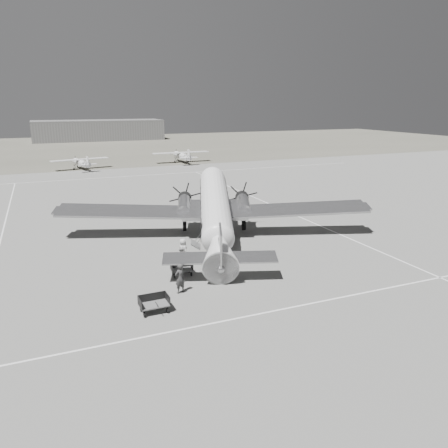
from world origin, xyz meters
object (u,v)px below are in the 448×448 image
Objects in this scene: baggage_cart_far at (154,304)px; ground_crew at (180,278)px; hangar_main at (98,130)px; dc3_airliner at (215,212)px; light_plane_left at (81,164)px; passenger at (183,250)px; baggage_cart_near at (182,269)px; ramp_agent at (182,259)px; light_plane_right at (182,157)px.

ground_crew is (2.27, 2.10, 0.50)m from baggage_cart_far.
dc3_airliner is (-4.90, -119.92, -0.47)m from hangar_main.
light_plane_left reaches higher than passenger.
ground_crew is at bearing 41.49° from baggage_cart_far.
dc3_airliner is at bearing 52.15° from baggage_cart_far.
dc3_airliner is 51.82m from light_plane_left.
ground_crew is (-11.12, -129.24, -2.27)m from hangar_main.
light_plane_left reaches higher than baggage_cart_near.
hangar_main is 126.80m from baggage_cart_near.
ramp_agent reaches higher than passenger.
hangar_main reaches higher than ground_crew.
hangar_main reaches higher than baggage_cart_far.
light_plane_left is 5.27× the size of ground_crew.
light_plane_right is 6.55× the size of baggage_cart_far.
light_plane_right is 6.33× the size of ramp_agent.
passenger is (-17.68, -56.99, -0.32)m from light_plane_right.
hangar_main is 22.33× the size of passenger.
ramp_agent is at bearing -111.65° from dc3_airliner.
ramp_agent is at bearing -99.60° from light_plane_left.
ground_crew is at bearing 145.41° from passenger.
hangar_main is 20.47× the size of ground_crew.
dc3_airliner is 8.62m from baggage_cart_near.
baggage_cart_near is at bearing -109.47° from dc3_airliner.
baggage_cart_near is (-18.65, -59.73, -0.80)m from light_plane_right.
baggage_cart_far is 0.97× the size of ramp_agent.
baggage_cart_near is at bearing 145.41° from passenger.
hangar_main reaches higher than baggage_cart_near.
dc3_airliner is 14.42m from baggage_cart_far.
light_plane_right is 68.33m from baggage_cart_far.
light_plane_left reaches higher than ground_crew.
ground_crew is (-19.66, -62.61, -0.23)m from light_plane_right.
dc3_airliner is 5.93m from passenger.
hangar_main is 69.68m from light_plane_left.
light_plane_left reaches higher than baggage_cart_far.
baggage_cart_near is 0.99m from ramp_agent.
ground_crew is 1.07× the size of ramp_agent.
dc3_airliner is 15.77× the size of passenger.
hangar_main reaches higher than ramp_agent.
passenger is at bearing -98.82° from light_plane_left.
light_plane_left is 57.79m from baggage_cart_near.
dc3_airliner is 11.35m from ground_crew.
ramp_agent is (2.13, -56.95, -0.16)m from light_plane_left.
light_plane_right is 6.44× the size of passenger.
ground_crew is (0.83, -60.63, -0.10)m from light_plane_left.
ramp_agent is (-9.82, -125.56, -2.34)m from hangar_main.
baggage_cart_near is 3.11m from ground_crew.
light_plane_left is at bearing 87.45° from baggage_cart_far.
light_plane_left is at bearing -99.88° from hangar_main.
light_plane_left is at bearing 117.25° from dc3_airliner.
dc3_airliner is 18.19× the size of baggage_cart_near.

